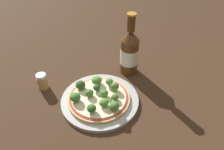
{
  "coord_description": "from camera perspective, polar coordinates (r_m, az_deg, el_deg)",
  "views": [
    {
      "loc": [
        -0.46,
        -0.23,
        0.52
      ],
      "look_at": [
        0.06,
        -0.0,
        0.06
      ],
      "focal_mm": 35.0,
      "sensor_mm": 36.0,
      "label": 1
    }
  ],
  "objects": [
    {
      "name": "broccoli_floret_2",
      "position": [
        0.71,
        -4.11,
        -3.36
      ],
      "size": [
        0.02,
        0.02,
        0.02
      ],
      "color": "#89A866",
      "rests_on": "pizza"
    },
    {
      "name": "broccoli_floret_9",
      "position": [
        0.73,
        -0.88,
        -1.69
      ],
      "size": [
        0.03,
        0.03,
        0.03
      ],
      "color": "#89A866",
      "rests_on": "pizza"
    },
    {
      "name": "broccoli_floret_5",
      "position": [
        0.69,
        -2.02,
        -4.74
      ],
      "size": [
        0.03,
        0.03,
        0.02
      ],
      "color": "#89A866",
      "rests_on": "pizza"
    },
    {
      "name": "broccoli_floret_0",
      "position": [
        0.74,
        -4.0,
        -1.38
      ],
      "size": [
        0.03,
        0.03,
        0.03
      ],
      "color": "#89A866",
      "rests_on": "pizza"
    },
    {
      "name": "plate",
      "position": [
        0.72,
        -3.16,
        -6.56
      ],
      "size": [
        0.25,
        0.25,
        0.01
      ],
      "color": "#B2B7B2",
      "rests_on": "ground_plane"
    },
    {
      "name": "broccoli_floret_4",
      "position": [
        0.69,
        -9.59,
        -5.71
      ],
      "size": [
        0.03,
        0.03,
        0.03
      ],
      "color": "#89A866",
      "rests_on": "pizza"
    },
    {
      "name": "broccoli_floret_11",
      "position": [
        0.73,
        -8.23,
        -2.6
      ],
      "size": [
        0.03,
        0.03,
        0.03
      ],
      "color": "#89A866",
      "rests_on": "pizza"
    },
    {
      "name": "ground_plane",
      "position": [
        0.73,
        -2.03,
        -6.2
      ],
      "size": [
        3.0,
        3.0,
        0.0
      ],
      "primitive_type": "plane",
      "color": "#3D2819"
    },
    {
      "name": "pizza",
      "position": [
        0.71,
        -3.45,
        -6.08
      ],
      "size": [
        0.2,
        0.2,
        0.01
      ],
      "color": "tan",
      "rests_on": "plate"
    },
    {
      "name": "broccoli_floret_10",
      "position": [
        0.65,
        0.61,
        -8.08
      ],
      "size": [
        0.03,
        0.03,
        0.03
      ],
      "color": "#89A866",
      "rests_on": "pizza"
    },
    {
      "name": "beer_bottle",
      "position": [
        0.79,
        4.6,
        6.05
      ],
      "size": [
        0.07,
        0.07,
        0.23
      ],
      "color": "#563319",
      "rests_on": "ground_plane"
    },
    {
      "name": "pepper_shaker",
      "position": [
        0.79,
        -17.73,
        -1.59
      ],
      "size": [
        0.04,
        0.04,
        0.06
      ],
      "color": "tan",
      "rests_on": "ground_plane"
    },
    {
      "name": "broccoli_floret_7",
      "position": [
        0.71,
        0.76,
        -2.97
      ],
      "size": [
        0.03,
        0.03,
        0.03
      ],
      "color": "#89A866",
      "rests_on": "pizza"
    },
    {
      "name": "broccoli_floret_8",
      "position": [
        0.66,
        -2.14,
        -7.23
      ],
      "size": [
        0.03,
        0.03,
        0.02
      ],
      "color": "#89A866",
      "rests_on": "pizza"
    },
    {
      "name": "broccoli_floret_3",
      "position": [
        0.7,
        -5.96,
        -4.69
      ],
      "size": [
        0.03,
        0.03,
        0.02
      ],
      "color": "#89A866",
      "rests_on": "pizza"
    },
    {
      "name": "broccoli_floret_6",
      "position": [
        0.65,
        -5.12,
        -8.75
      ],
      "size": [
        0.03,
        0.03,
        0.03
      ],
      "color": "#89A866",
      "rests_on": "pizza"
    },
    {
      "name": "broccoli_floret_1",
      "position": [
        0.68,
        0.74,
        -5.79
      ],
      "size": [
        0.02,
        0.02,
        0.02
      ],
      "color": "#89A866",
      "rests_on": "pizza"
    }
  ]
}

